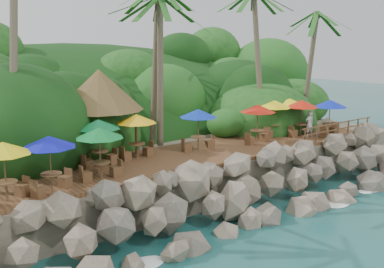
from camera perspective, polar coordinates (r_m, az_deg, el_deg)
ground at (r=21.28m, az=10.08°, el=-11.65°), size 140.00×140.00×0.00m
land_base at (r=33.31m, az=-10.52°, el=-1.19°), size 32.00×25.20×2.10m
jungle_hill at (r=40.23m, az=-15.35°, el=-0.72°), size 44.80×28.00×15.40m
seawall at (r=22.16m, az=6.36°, el=-7.38°), size 29.00×4.00×2.30m
terrace at (r=24.77m, az=0.00°, el=-2.72°), size 26.00×5.00×0.20m
jungle_foliage at (r=32.70m, az=-9.65°, el=-3.29°), size 44.00×16.00×12.00m
foam_line at (r=21.46m, az=9.49°, el=-11.34°), size 25.20×0.80×0.06m
palapa at (r=24.84m, az=-11.65°, el=5.50°), size 4.72×4.72×4.60m
dining_clusters at (r=24.45m, az=1.63°, el=2.00°), size 22.38×4.77×2.35m
railing at (r=30.19m, az=18.02°, el=0.70°), size 7.20×0.10×1.00m
waiter at (r=30.00m, az=14.65°, el=1.26°), size 0.68×0.52×1.66m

